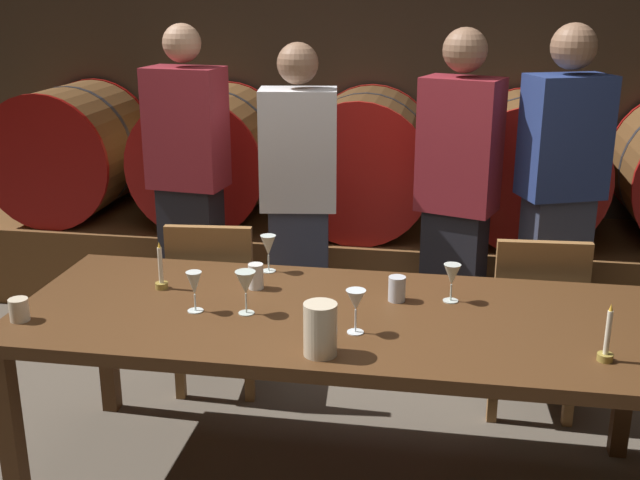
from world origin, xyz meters
TOP-DOWN VIEW (x-y plane):
  - back_wall at (0.00, 2.71)m, footprint 6.90×0.24m
  - barrel_shelf at (0.00, 2.16)m, footprint 6.21×0.90m
  - wine_barrel_far_left at (-1.89, 2.16)m, footprint 0.84×0.80m
  - wine_barrel_left at (-0.95, 2.16)m, footprint 0.84×0.80m
  - wine_barrel_center at (0.01, 2.16)m, footprint 0.84×0.80m
  - wine_barrel_right at (0.97, 2.16)m, footprint 0.84×0.80m
  - dining_table at (0.14, 0.18)m, footprint 2.46×0.95m
  - chair_left at (-0.56, 0.87)m, footprint 0.43×0.43m
  - chair_right at (0.93, 0.89)m, footprint 0.42×0.42m
  - guest_far_left at (-0.82, 1.30)m, footprint 0.41×0.29m
  - guest_center_left at (-0.23, 1.29)m, footprint 0.41×0.29m
  - guest_center_right at (0.56, 1.41)m, footprint 0.44×0.35m
  - guest_far_right at (1.05, 1.34)m, footprint 0.44×0.36m
  - candle_left at (-0.61, 0.31)m, footprint 0.05×0.05m
  - candle_right at (1.05, -0.06)m, footprint 0.05×0.05m
  - pitcher at (0.12, -0.17)m, footprint 0.11×0.11m
  - wine_glass_far_left at (-0.40, 0.11)m, footprint 0.06×0.06m
  - wine_glass_left at (-0.23, 0.58)m, footprint 0.07×0.07m
  - wine_glass_center at (-0.21, 0.12)m, footprint 0.08×0.08m
  - wine_glass_right at (0.22, 0.02)m, footprint 0.07×0.07m
  - wine_glass_far_right at (0.55, 0.37)m, footprint 0.07×0.07m
  - cup_left at (-1.01, -0.08)m, footprint 0.07×0.07m
  - cup_center at (-0.23, 0.38)m, footprint 0.06×0.06m
  - cup_right at (0.34, 0.34)m, footprint 0.07×0.07m

SIDE VIEW (x-z plane):
  - barrel_shelf at x=0.00m, z-range 0.00..0.49m
  - chair_left at x=-0.56m, z-range 0.05..0.93m
  - chair_right at x=0.93m, z-range 0.05..0.93m
  - dining_table at x=0.14m, z-range 0.31..1.06m
  - cup_left at x=-1.01m, z-range 0.75..0.83m
  - cup_right at x=0.34m, z-range 0.75..0.85m
  - cup_center at x=-0.23m, z-range 0.75..0.85m
  - candle_left at x=-0.61m, z-range 0.71..0.90m
  - candle_right at x=1.05m, z-range 0.71..0.91m
  - pitcher at x=0.12m, z-range 0.75..0.93m
  - guest_center_left at x=-0.23m, z-range 0.02..1.68m
  - wine_glass_far_right at x=0.55m, z-range 0.78..0.93m
  - wine_glass_far_left at x=-0.40m, z-range 0.78..0.94m
  - wine_glass_left at x=-0.23m, z-range 0.78..0.94m
  - wine_glass_right at x=0.22m, z-range 0.79..0.95m
  - wine_glass_center at x=-0.21m, z-range 0.79..0.95m
  - guest_center_right at x=0.56m, z-range 0.03..1.76m
  - guest_far_left at x=-0.82m, z-range 0.02..1.76m
  - wine_barrel_far_left at x=-1.89m, z-range 0.48..1.32m
  - wine_barrel_left at x=-0.95m, z-range 0.48..1.32m
  - wine_barrel_center at x=0.01m, z-range 0.48..1.32m
  - wine_barrel_right at x=0.97m, z-range 0.48..1.32m
  - guest_far_right at x=1.05m, z-range 0.03..1.79m
  - back_wall at x=0.00m, z-range 0.00..2.47m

